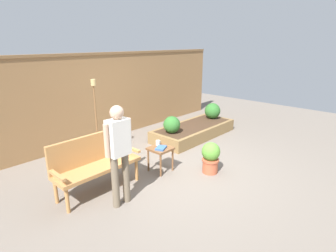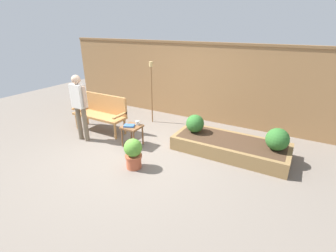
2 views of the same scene
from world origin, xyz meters
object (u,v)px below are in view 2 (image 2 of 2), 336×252
at_px(side_table, 132,129).
at_px(shrub_far_corner, 277,139).
at_px(book_on_table, 129,126).
at_px(potted_boxwood, 133,153).
at_px(shrub_near_bench, 195,124).
at_px(garden_bench, 101,110).
at_px(cup_on_table, 137,123).
at_px(person_by_bench, 79,103).
at_px(tiki_torch, 151,82).

bearing_deg(side_table, shrub_far_corner, 14.96).
relative_size(book_on_table, potted_boxwood, 0.38).
relative_size(potted_boxwood, shrub_near_bench, 1.48).
relative_size(book_on_table, shrub_far_corner, 0.51).
bearing_deg(potted_boxwood, garden_bench, 149.34).
bearing_deg(potted_boxwood, book_on_table, 132.24).
bearing_deg(side_table, cup_on_table, 62.95).
relative_size(shrub_far_corner, person_by_bench, 0.28).
xyz_separation_m(potted_boxwood, shrub_near_bench, (0.59, 1.53, 0.18)).
relative_size(garden_bench, tiki_torch, 0.86).
xyz_separation_m(cup_on_table, person_by_bench, (-1.27, -0.47, 0.41)).
height_order(side_table, book_on_table, book_on_table).
xyz_separation_m(shrub_far_corner, person_by_bench, (-4.13, -1.12, 0.41)).
bearing_deg(shrub_near_bench, tiki_torch, 156.87).
xyz_separation_m(cup_on_table, book_on_table, (-0.10, -0.18, -0.03)).
distance_m(cup_on_table, shrub_far_corner, 2.93).
bearing_deg(book_on_table, tiki_torch, 80.59).
relative_size(garden_bench, book_on_table, 6.34).
xyz_separation_m(book_on_table, potted_boxwood, (0.63, -0.69, -0.17)).
distance_m(shrub_far_corner, person_by_bench, 4.29).
bearing_deg(cup_on_table, side_table, -117.05).
xyz_separation_m(side_table, shrub_far_corner, (2.92, 0.78, 0.12)).
bearing_deg(shrub_far_corner, potted_boxwood, -146.74).
height_order(side_table, tiki_torch, tiki_torch).
bearing_deg(potted_boxwood, side_table, 128.61).
relative_size(side_table, potted_boxwood, 0.79).
bearing_deg(garden_bench, side_table, -15.17).
bearing_deg(tiki_torch, book_on_table, -75.79).
bearing_deg(shrub_near_bench, side_table, -146.72).
distance_m(garden_bench, shrub_far_corner, 4.17).
relative_size(book_on_table, person_by_bench, 0.15).
relative_size(side_table, person_by_bench, 0.31).
distance_m(potted_boxwood, shrub_near_bench, 1.65).
height_order(potted_boxwood, shrub_near_bench, shrub_near_bench).
xyz_separation_m(potted_boxwood, tiki_torch, (-1.02, 2.21, 0.83)).
height_order(shrub_far_corner, person_by_bench, person_by_bench).
distance_m(cup_on_table, tiki_torch, 1.56).
relative_size(cup_on_table, shrub_near_bench, 0.30).
distance_m(side_table, shrub_near_bench, 1.43).
xyz_separation_m(book_on_table, shrub_near_bench, (1.23, 0.83, 0.01)).
relative_size(book_on_table, tiki_torch, 0.14).
bearing_deg(shrub_near_bench, garden_bench, -169.42).
bearing_deg(shrub_far_corner, cup_on_table, -167.12).
bearing_deg(shrub_far_corner, garden_bench, -173.80).
relative_size(cup_on_table, shrub_far_corner, 0.28).
relative_size(shrub_near_bench, shrub_far_corner, 0.92).
xyz_separation_m(side_table, potted_boxwood, (0.60, -0.75, -0.07)).
distance_m(garden_bench, shrub_near_bench, 2.45).
height_order(cup_on_table, tiki_torch, tiki_torch).
height_order(garden_bench, potted_boxwood, garden_bench).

